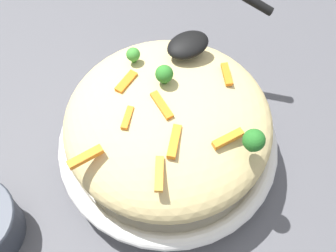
# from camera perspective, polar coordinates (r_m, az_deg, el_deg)

# --- Properties ---
(ground_plane) EXTENTS (2.40, 2.40, 0.00)m
(ground_plane) POSITION_cam_1_polar(r_m,az_deg,el_deg) (0.64, -0.00, -3.66)
(ground_plane) COLOR #4C4C51
(serving_bowl) EXTENTS (0.29, 0.29, 0.05)m
(serving_bowl) POSITION_cam_1_polar(r_m,az_deg,el_deg) (0.62, -0.00, -2.54)
(serving_bowl) COLOR white
(serving_bowl) RESTS_ON ground_plane
(pasta_mound) EXTENTS (0.26, 0.26, 0.09)m
(pasta_mound) POSITION_cam_1_polar(r_m,az_deg,el_deg) (0.56, -0.00, 0.37)
(pasta_mound) COLOR #D1BA7A
(pasta_mound) RESTS_ON serving_bowl
(carrot_piece_0) EXTENTS (0.03, 0.03, 0.01)m
(carrot_piece_0) POSITION_cam_1_polar(r_m,az_deg,el_deg) (0.52, -5.16, 1.01)
(carrot_piece_0) COLOR orange
(carrot_piece_0) RESTS_ON pasta_mound
(carrot_piece_1) EXTENTS (0.04, 0.04, 0.01)m
(carrot_piece_1) POSITION_cam_1_polar(r_m,az_deg,el_deg) (0.50, 0.80, -1.99)
(carrot_piece_1) COLOR orange
(carrot_piece_1) RESTS_ON pasta_mound
(carrot_piece_2) EXTENTS (0.04, 0.01, 0.01)m
(carrot_piece_2) POSITION_cam_1_polar(r_m,az_deg,el_deg) (0.51, 7.60, -1.60)
(carrot_piece_2) COLOR orange
(carrot_piece_2) RESTS_ON pasta_mound
(carrot_piece_3) EXTENTS (0.04, 0.01, 0.01)m
(carrot_piece_3) POSITION_cam_1_polar(r_m,az_deg,el_deg) (0.50, -10.45, -3.90)
(carrot_piece_3) COLOR orange
(carrot_piece_3) RESTS_ON pasta_mound
(carrot_piece_4) EXTENTS (0.01, 0.04, 0.01)m
(carrot_piece_4) POSITION_cam_1_polar(r_m,az_deg,el_deg) (0.52, -1.09, 3.04)
(carrot_piece_4) COLOR orange
(carrot_piece_4) RESTS_ON pasta_mound
(carrot_piece_5) EXTENTS (0.03, 0.04, 0.01)m
(carrot_piece_5) POSITION_cam_1_polar(r_m,az_deg,el_deg) (0.49, -1.13, -6.09)
(carrot_piece_5) COLOR orange
(carrot_piece_5) RESTS_ON pasta_mound
(carrot_piece_6) EXTENTS (0.04, 0.02, 0.01)m
(carrot_piece_6) POSITION_cam_1_polar(r_m,az_deg,el_deg) (0.55, -5.31, 5.58)
(carrot_piece_6) COLOR orange
(carrot_piece_6) RESTS_ON pasta_mound
(carrot_piece_7) EXTENTS (0.02, 0.03, 0.01)m
(carrot_piece_7) POSITION_cam_1_polar(r_m,az_deg,el_deg) (0.56, 7.44, 6.53)
(carrot_piece_7) COLOR orange
(carrot_piece_7) RESTS_ON pasta_mound
(broccoli_floret_0) EXTENTS (0.03, 0.03, 0.03)m
(broccoli_floret_0) POSITION_cam_1_polar(r_m,az_deg,el_deg) (0.50, 10.82, -1.82)
(broccoli_floret_0) COLOR #205B1C
(broccoli_floret_0) RESTS_ON pasta_mound
(broccoli_floret_1) EXTENTS (0.02, 0.02, 0.02)m
(broccoli_floret_1) POSITION_cam_1_polar(r_m,az_deg,el_deg) (0.56, -4.64, 8.91)
(broccoli_floret_1) COLOR #377928
(broccoli_floret_1) RESTS_ON pasta_mound
(broccoli_floret_2) EXTENTS (0.02, 0.02, 0.03)m
(broccoli_floret_2) POSITION_cam_1_polar(r_m,az_deg,el_deg) (0.53, -0.48, 6.59)
(broccoli_floret_2) COLOR #296820
(broccoli_floret_2) RESTS_ON pasta_mound
(serving_spoon) EXTENTS (0.16, 0.15, 0.09)m
(serving_spoon) POSITION_cam_1_polar(r_m,az_deg,el_deg) (0.58, 3.64, 13.68)
(serving_spoon) COLOR black
(serving_spoon) RESTS_ON pasta_mound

